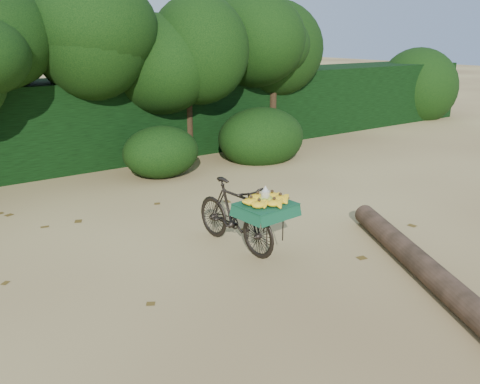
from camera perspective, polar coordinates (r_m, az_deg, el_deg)
ground at (r=6.11m, az=-3.00°, el=-9.46°), size 80.00×80.00×0.00m
vendor_bicycle at (r=6.70m, az=-0.47°, el=-2.50°), size 0.70×1.68×0.93m
fallen_log at (r=6.23m, az=20.73°, el=-8.62°), size 2.07×3.74×0.29m
hedge_backdrop at (r=11.45m, az=-20.31°, el=7.05°), size 26.00×1.80×1.80m
tree_row at (r=10.39m, az=-23.25°, el=11.90°), size 14.50×2.00×4.00m
bush_clumps at (r=9.82m, az=-14.08°, el=3.33°), size 8.80×1.70×0.90m
leaf_litter at (r=6.61m, az=-6.03°, el=-7.29°), size 7.00×7.30×0.01m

